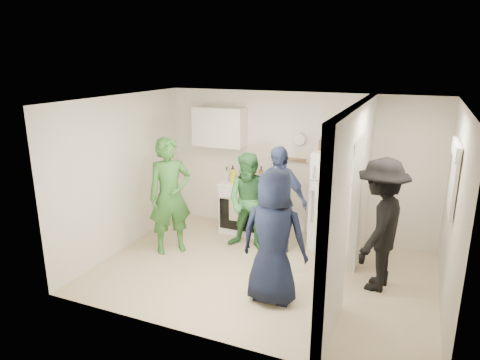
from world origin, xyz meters
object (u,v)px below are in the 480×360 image
object	(u,v)px
yellow_cup_stack_top	(350,145)
person_green_center	(250,202)
person_nook	(380,225)
person_green_left	(170,196)
person_navy	(274,238)
stove	(245,206)
fridge	(333,199)
blue_bowl	(332,137)
person_denim	(278,200)
wicker_basket	(331,145)

from	to	relation	value
yellow_cup_stack_top	person_green_center	world-z (taller)	yellow_cup_stack_top
yellow_cup_stack_top	person_nook	distance (m)	1.45
person_green_left	person_navy	bearing A→B (deg)	-67.54
stove	person_nook	distance (m)	2.71
yellow_cup_stack_top	person_navy	world-z (taller)	yellow_cup_stack_top
fridge	yellow_cup_stack_top	bearing A→B (deg)	-24.44
blue_bowl	yellow_cup_stack_top	xyz separation A→B (m)	(0.32, -0.15, -0.08)
person_green_center	person_navy	world-z (taller)	person_navy
fridge	person_nook	world-z (taller)	person_nook
person_green_left	yellow_cup_stack_top	bearing A→B (deg)	-22.82
fridge	person_denim	world-z (taller)	person_denim
person_navy	person_nook	size ratio (longest dim) A/B	0.96
wicker_basket	person_green_center	distance (m)	1.59
person_denim	person_nook	bearing A→B (deg)	-5.29
fridge	wicker_basket	distance (m)	0.89
blue_bowl	person_green_center	distance (m)	1.66
wicker_basket	person_nook	bearing A→B (deg)	-51.37
stove	person_nook	xyz separation A→B (m)	(2.41, -1.14, 0.44)
person_green_left	person_green_center	size ratio (longest dim) A/B	1.17
stove	person_denim	distance (m)	1.08
wicker_basket	person_green_left	distance (m)	2.69
person_green_left	person_navy	size ratio (longest dim) A/B	1.07
person_denim	stove	bearing A→B (deg)	157.80
person_denim	yellow_cup_stack_top	bearing A→B (deg)	38.47
person_green_left	person_nook	world-z (taller)	person_green_left
blue_bowl	person_green_center	size ratio (longest dim) A/B	0.15
blue_bowl	person_green_left	world-z (taller)	blue_bowl
stove	person_denim	size ratio (longest dim) A/B	0.53
yellow_cup_stack_top	wicker_basket	bearing A→B (deg)	154.89
yellow_cup_stack_top	person_green_center	distance (m)	1.80
blue_bowl	yellow_cup_stack_top	distance (m)	0.36
fridge	blue_bowl	distance (m)	1.02
person_denim	person_nook	distance (m)	1.70
person_green_left	person_navy	xyz separation A→B (m)	(1.99, -0.77, -0.06)
person_green_left	person_navy	distance (m)	2.14
wicker_basket	person_nook	size ratio (longest dim) A/B	0.19
person_green_left	person_navy	world-z (taller)	person_green_left
wicker_basket	person_green_center	xyz separation A→B (m)	(-1.12, -0.68, -0.90)
person_green_left	person_denim	distance (m)	1.71
blue_bowl	person_green_left	bearing A→B (deg)	-150.60
yellow_cup_stack_top	person_navy	bearing A→B (deg)	-107.05
person_green_center	person_nook	world-z (taller)	person_nook
fridge	person_green_left	bearing A→B (deg)	-152.60
person_green_center	wicker_basket	bearing A→B (deg)	29.42
wicker_basket	person_navy	world-z (taller)	wicker_basket
person_green_center	person_navy	bearing A→B (deg)	-59.40
person_green_center	person_navy	size ratio (longest dim) A/B	0.91
blue_bowl	person_green_left	distance (m)	2.73
stove	wicker_basket	xyz separation A→B (m)	(1.48, 0.02, 1.23)
fridge	wicker_basket	world-z (taller)	wicker_basket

